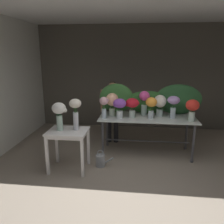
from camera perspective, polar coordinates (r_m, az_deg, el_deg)
ground_plane at (r=5.31m, az=5.44°, el=-9.56°), size 8.05×8.05×0.00m
wall_back at (r=6.72m, az=6.12°, el=8.63°), size 5.83×0.12×2.97m
wall_left at (r=5.74m, az=-24.89°, el=6.41°), size 0.12×3.78×2.97m
ceiling_slab at (r=4.94m, az=6.35°, el=24.59°), size 5.95×3.78×0.12m
display_table_glass at (r=4.94m, az=8.83°, el=-2.63°), size 2.04×0.87×0.85m
side_table_white at (r=4.31m, az=-11.03°, el=-5.98°), size 0.73×0.58×0.78m
florist at (r=5.50m, az=0.13°, el=1.59°), size 0.59×0.24×1.52m
foliage_backdrop at (r=5.14m, az=9.35°, el=3.04°), size 2.27×0.28×0.67m
vase_lilac_tulips at (r=4.84m, az=15.21°, el=2.06°), size 0.26×0.25×0.47m
vase_violet_anemones at (r=4.68m, az=1.97°, el=1.61°), size 0.27×0.27×0.42m
vase_sunset_hydrangea at (r=4.72m, az=9.88°, el=1.83°), size 0.23×0.23×0.45m
vase_crimson_lilies at (r=4.77m, az=5.10°, el=1.79°), size 0.31×0.28×0.41m
vase_scarlet_snapdragons at (r=4.74m, az=19.61°, el=1.07°), size 0.26×0.26×0.44m
vase_peach_roses at (r=4.87m, az=0.06°, el=2.65°), size 0.27×0.27×0.50m
vase_blush_carnations at (r=4.67m, az=-2.07°, el=1.73°), size 0.19×0.18×0.45m
vase_ivory_dahlias at (r=4.95m, az=12.03°, el=2.17°), size 0.26×0.26×0.46m
vase_fuchsia_ranunculus at (r=4.98m, az=8.12°, el=2.89°), size 0.24×0.23×0.53m
vase_white_roses_tall at (r=4.22m, az=-13.17°, el=-0.12°), size 0.28×0.25×0.52m
vase_cream_lisianthus_tall at (r=4.18m, az=-9.21°, el=0.42°), size 0.22×0.22×0.59m
watering_can at (r=4.55m, az=-2.87°, el=-12.04°), size 0.35×0.18×0.34m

